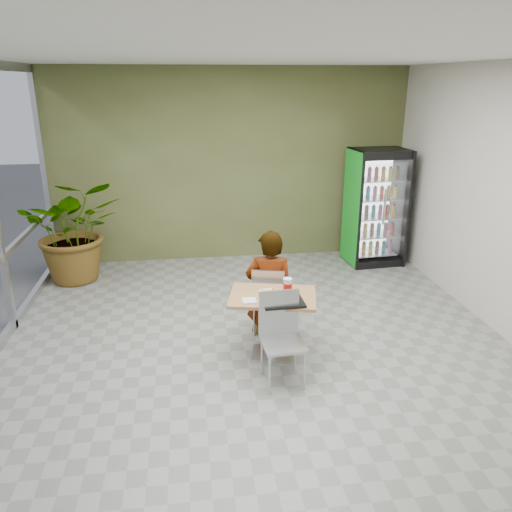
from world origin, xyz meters
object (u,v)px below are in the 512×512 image
at_px(soda_cup, 287,286).
at_px(beverage_fridge, 376,207).
at_px(dining_table, 273,313).
at_px(cafeteria_tray, 283,302).
at_px(chair_far, 268,296).
at_px(chair_near, 281,330).
at_px(seated_woman, 270,294).
at_px(potted_plant, 75,230).

distance_m(soda_cup, beverage_fridge, 3.50).
bearing_deg(dining_table, cafeteria_tray, -72.34).
xyz_separation_m(dining_table, soda_cup, (0.17, 0.02, 0.30)).
height_order(chair_far, chair_near, chair_near).
relative_size(dining_table, beverage_fridge, 0.55).
relative_size(soda_cup, beverage_fridge, 0.09).
distance_m(chair_near, seated_woman, 1.01).
relative_size(chair_near, potted_plant, 0.59).
bearing_deg(seated_woman, chair_near, 101.22).
distance_m(dining_table, potted_plant, 3.78).
distance_m(dining_table, soda_cup, 0.34).
distance_m(chair_near, cafeteria_tray, 0.31).
bearing_deg(dining_table, chair_near, -88.75).
xyz_separation_m(seated_woman, beverage_fridge, (2.18, 2.28, 0.45)).
bearing_deg(seated_woman, chair_far, 74.04).
bearing_deg(soda_cup, cafeteria_tray, -111.30).
distance_m(soda_cup, cafeteria_tray, 0.27).
xyz_separation_m(dining_table, chair_near, (0.01, -0.44, 0.02)).
xyz_separation_m(chair_far, beverage_fridge, (2.20, 2.32, 0.45)).
relative_size(chair_far, soda_cup, 4.90).
xyz_separation_m(chair_far, seated_woman, (0.02, 0.04, -0.00)).
relative_size(chair_far, chair_near, 0.92).
height_order(cafeteria_tray, potted_plant, potted_plant).
xyz_separation_m(chair_near, beverage_fridge, (2.23, 3.28, 0.41)).
height_order(seated_woman, cafeteria_tray, seated_woman).
bearing_deg(beverage_fridge, cafeteria_tray, -129.74).
bearing_deg(soda_cup, potted_plant, 135.63).
bearing_deg(chair_far, soda_cup, 118.44).
bearing_deg(potted_plant, chair_far, -39.88).
xyz_separation_m(dining_table, potted_plant, (-2.60, 2.73, 0.27)).
distance_m(cafeteria_tray, potted_plant, 3.99).
xyz_separation_m(cafeteria_tray, potted_plant, (-2.67, 2.96, 0.04)).
height_order(soda_cup, cafeteria_tray, soda_cup).
relative_size(beverage_fridge, potted_plant, 1.20).
distance_m(chair_far, cafeteria_tray, 0.79).
height_order(chair_far, beverage_fridge, beverage_fridge).
bearing_deg(chair_near, chair_far, 84.77).
distance_m(cafeteria_tray, beverage_fridge, 3.76).
distance_m(chair_far, potted_plant, 3.46).
distance_m(chair_near, beverage_fridge, 3.99).
relative_size(cafeteria_tray, potted_plant, 0.27).
relative_size(dining_table, seated_woman, 0.65).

